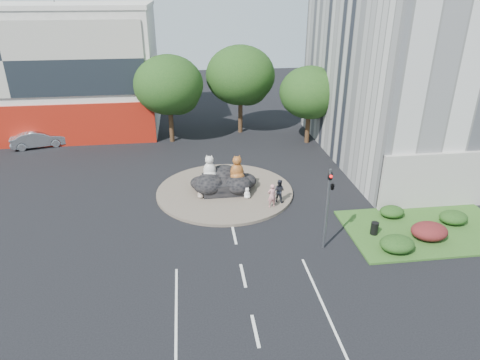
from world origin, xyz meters
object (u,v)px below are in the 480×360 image
object	(u,v)px
cat_white	(210,166)
parked_car	(39,138)
kitten_white	(247,193)
litter_bin	(374,228)
cat_tabby	(237,167)
kitten_calico	(200,193)
pedestrian_pink	(272,196)
pedestrian_dark	(279,191)

from	to	relation	value
cat_white	parked_car	bearing A→B (deg)	147.99
kitten_white	litter_bin	distance (m)	9.00
cat_white	cat_tabby	size ratio (longest dim) A/B	0.94
cat_tabby	litter_bin	bearing A→B (deg)	-57.79
kitten_calico	cat_white	bearing A→B (deg)	76.57
cat_white	litter_bin	xyz separation A→B (m)	(9.52, -7.50, -1.47)
pedestrian_pink	litter_bin	world-z (taller)	pedestrian_pink
kitten_calico	kitten_white	world-z (taller)	kitten_white
cat_tabby	kitten_white	world-z (taller)	cat_tabby
kitten_white	parked_car	xyz separation A→B (m)	(-17.86, 13.53, 0.20)
pedestrian_pink	litter_bin	bearing A→B (deg)	131.51
kitten_calico	litter_bin	size ratio (longest dim) A/B	1.00
pedestrian_pink	parked_car	distance (m)	24.50
cat_tabby	litter_bin	xyz separation A→B (m)	(7.58, -6.93, -1.52)
cat_white	parked_car	world-z (taller)	cat_white
cat_white	kitten_white	bearing A→B (deg)	-31.68
kitten_calico	kitten_white	distance (m)	3.31
pedestrian_dark	parked_car	world-z (taller)	pedestrian_dark
cat_white	litter_bin	distance (m)	12.21
parked_car	litter_bin	size ratio (longest dim) A/B	6.24
litter_bin	cat_tabby	bearing A→B (deg)	137.53
pedestrian_pink	parked_car	bearing A→B (deg)	-50.01
kitten_calico	kitten_white	size ratio (longest dim) A/B	0.95
litter_bin	kitten_calico	bearing A→B (deg)	149.32
pedestrian_dark	litter_bin	world-z (taller)	pedestrian_dark
cat_tabby	kitten_calico	distance (m)	3.19
cat_tabby	parked_car	distance (m)	21.22
pedestrian_pink	parked_car	xyz separation A→B (m)	(-19.32, 15.07, -0.24)
cat_white	kitten_white	distance (m)	3.41
kitten_calico	pedestrian_dark	xyz separation A→B (m)	(5.38, -1.29, 0.43)
cat_tabby	litter_bin	size ratio (longest dim) A/B	2.37
pedestrian_dark	cat_white	bearing A→B (deg)	3.81
cat_tabby	cat_white	bearing A→B (deg)	148.29
pedestrian_dark	kitten_white	bearing A→B (deg)	12.93
parked_car	litter_bin	bearing A→B (deg)	-142.16
pedestrian_dark	cat_tabby	bearing A→B (deg)	-4.38
cat_tabby	pedestrian_dark	xyz separation A→B (m)	(2.67, -2.12, -1.01)
cat_white	parked_car	distance (m)	19.32
cat_tabby	kitten_white	bearing A→B (deg)	-82.20
pedestrian_dark	parked_car	bearing A→B (deg)	-1.62
cat_white	kitten_calico	xyz separation A→B (m)	(-0.78, -1.40, -1.39)
kitten_calico	parked_car	size ratio (longest dim) A/B	0.16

